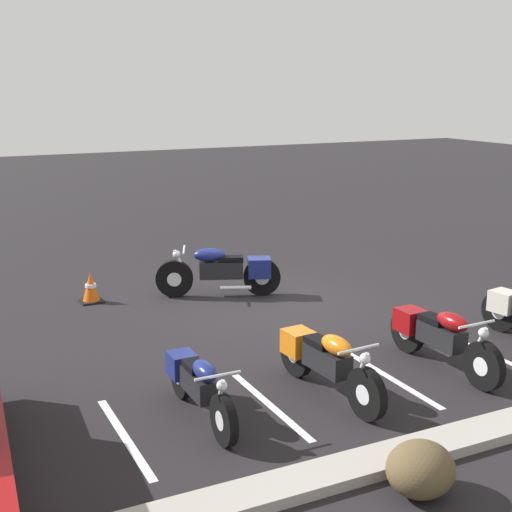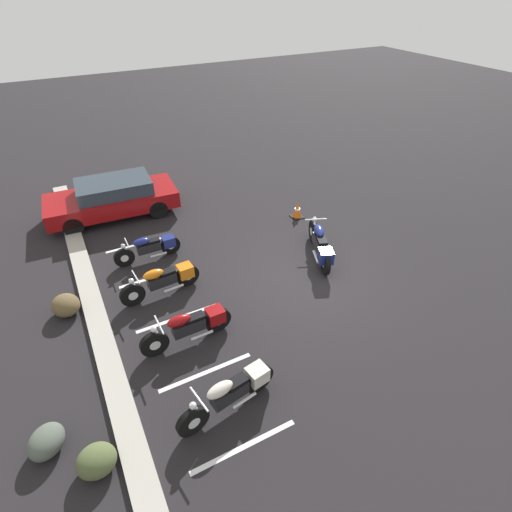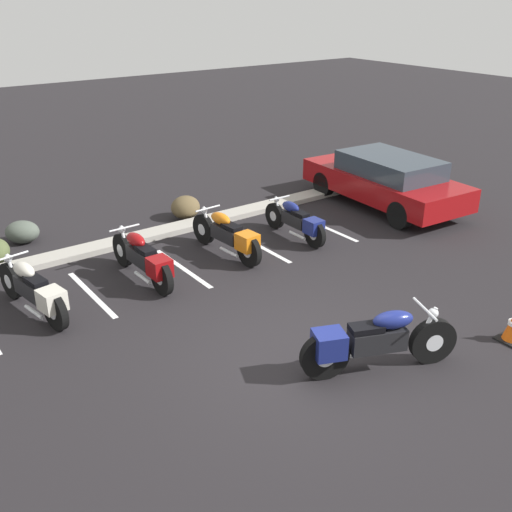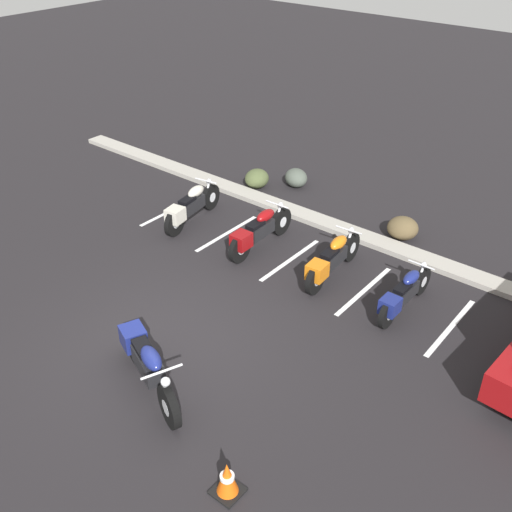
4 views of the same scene
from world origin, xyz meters
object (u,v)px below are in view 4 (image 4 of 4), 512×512
(landscape_rock_0, at_px, (257,178))
(traffic_cone, at_px, (227,479))
(parked_bike_1, at_px, (258,231))
(parked_bike_0, at_px, (190,206))
(landscape_rock_1, at_px, (296,178))
(parked_bike_2, at_px, (331,260))
(motorcycle_navy_featured, at_px, (147,362))
(landscape_rock_2, at_px, (403,228))
(parked_bike_3, at_px, (404,294))

(landscape_rock_0, distance_m, traffic_cone, 9.57)
(parked_bike_1, relative_size, landscape_rock_0, 3.24)
(parked_bike_0, bearing_deg, landscape_rock_1, -22.36)
(traffic_cone, bearing_deg, parked_bike_2, 108.51)
(landscape_rock_1, relative_size, traffic_cone, 1.26)
(motorcycle_navy_featured, distance_m, parked_bike_0, 5.50)
(motorcycle_navy_featured, relative_size, landscape_rock_1, 3.12)
(landscape_rock_2, bearing_deg, parked_bike_0, -149.27)
(motorcycle_navy_featured, height_order, parked_bike_3, motorcycle_navy_featured)
(parked_bike_2, xyz_separation_m, landscape_rock_0, (-3.95, 2.43, -0.20))
(parked_bike_0, height_order, traffic_cone, parked_bike_0)
(parked_bike_2, relative_size, landscape_rock_0, 3.19)
(landscape_rock_0, height_order, landscape_rock_2, landscape_rock_2)
(parked_bike_1, xyz_separation_m, traffic_cone, (3.66, -5.20, -0.20))
(landscape_rock_2, bearing_deg, landscape_rock_1, 168.26)
(parked_bike_2, xyz_separation_m, landscape_rock_1, (-3.17, 3.16, -0.21))
(landscape_rock_0, xyz_separation_m, landscape_rock_1, (0.78, 0.73, -0.01))
(traffic_cone, bearing_deg, landscape_rock_2, 100.10)
(parked_bike_2, relative_size, traffic_cone, 3.84)
(landscape_rock_0, bearing_deg, parked_bike_2, -31.67)
(landscape_rock_0, bearing_deg, landscape_rock_2, -0.13)
(traffic_cone, bearing_deg, landscape_rock_0, 126.59)
(parked_bike_3, height_order, traffic_cone, parked_bike_3)
(motorcycle_navy_featured, bearing_deg, landscape_rock_1, 130.68)
(motorcycle_navy_featured, bearing_deg, landscape_rock_2, 104.09)
(traffic_cone, bearing_deg, parked_bike_1, 125.10)
(motorcycle_navy_featured, distance_m, parked_bike_2, 4.56)
(motorcycle_navy_featured, xyz_separation_m, landscape_rock_2, (0.99, 6.95, -0.22))
(parked_bike_1, relative_size, parked_bike_2, 1.01)
(landscape_rock_1, bearing_deg, landscape_rock_0, -136.80)
(parked_bike_2, distance_m, landscape_rock_1, 4.48)
(parked_bike_0, height_order, parked_bike_1, same)
(parked_bike_1, relative_size, landscape_rock_1, 3.08)
(motorcycle_navy_featured, bearing_deg, parked_bike_3, 84.72)
(parked_bike_2, distance_m, traffic_cone, 5.54)
(parked_bike_2, height_order, parked_bike_3, parked_bike_2)
(parked_bike_1, height_order, parked_bike_3, parked_bike_1)
(landscape_rock_0, distance_m, landscape_rock_2, 4.34)
(parked_bike_0, distance_m, parked_bike_3, 5.61)
(parked_bike_0, distance_m, traffic_cone, 7.64)
(landscape_rock_1, bearing_deg, landscape_rock_2, -11.74)
(landscape_rock_2, height_order, traffic_cone, traffic_cone)
(parked_bike_2, height_order, traffic_cone, parked_bike_2)
(parked_bike_0, height_order, landscape_rock_2, parked_bike_0)
(motorcycle_navy_featured, height_order, parked_bike_0, motorcycle_navy_featured)
(landscape_rock_0, xyz_separation_m, traffic_cone, (5.70, -7.68, 0.01))
(parked_bike_1, bearing_deg, parked_bike_2, -90.05)
(parked_bike_0, distance_m, parked_bike_2, 3.92)
(landscape_rock_1, distance_m, landscape_rock_2, 3.64)
(motorcycle_navy_featured, relative_size, parked_bike_3, 1.13)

